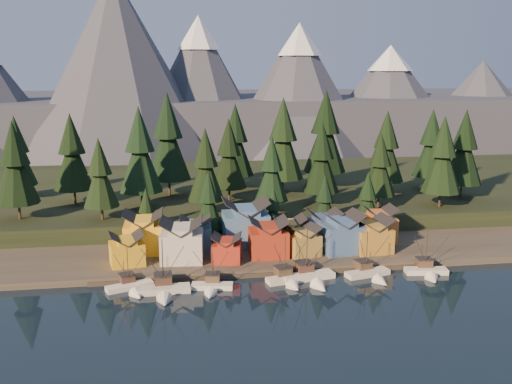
{
  "coord_description": "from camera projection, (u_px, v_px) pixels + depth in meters",
  "views": [
    {
      "loc": [
        -21.8,
        -104.06,
        45.84
      ],
      "look_at": [
        -1.14,
        30.0,
        16.18
      ],
      "focal_mm": 40.0,
      "sensor_mm": 36.0,
      "label": 1
    }
  ],
  "objects": [
    {
      "name": "tree_hill_0",
      "position": [
        15.0,
        166.0,
        150.12
      ],
      "size": [
        11.37,
        11.37,
        26.49
      ],
      "color": "#332319",
      "rests_on": "hillside"
    },
    {
      "name": "tree_hill_3",
      "position": [
        140.0,
        153.0,
        162.25
      ],
      "size": [
        12.65,
        12.65,
        29.47
      ],
      "color": "#332319",
      "rests_on": "hillside"
    },
    {
      "name": "house_front_5",
      "position": [
        342.0,
        231.0,
        139.05
      ],
      "size": [
        10.41,
        9.66,
        9.96
      ],
      "rotation": [
        0.0,
        0.0,
        0.11
      ],
      "color": "#3B5C8C",
      "rests_on": "shore_strip"
    },
    {
      "name": "shore_strip",
      "position": [
        254.0,
        240.0,
        151.97
      ],
      "size": [
        400.0,
        50.0,
        1.5
      ],
      "primitive_type": "cube",
      "color": "#393229",
      "rests_on": "ground"
    },
    {
      "name": "house_front_6",
      "position": [
        372.0,
        233.0,
        139.63
      ],
      "size": [
        9.43,
        9.0,
        8.74
      ],
      "rotation": [
        0.0,
        0.0,
        0.09
      ],
      "color": "#A77B2B",
      "rests_on": "shore_strip"
    },
    {
      "name": "boat_6",
      "position": [
        428.0,
        266.0,
        128.21
      ],
      "size": [
        10.03,
        10.69,
        11.52
      ],
      "rotation": [
        0.0,
        0.0,
        -0.13
      ],
      "color": "silver",
      "rests_on": "ground"
    },
    {
      "name": "ground",
      "position": [
        285.0,
        303.0,
        113.51
      ],
      "size": [
        500.0,
        500.0,
        0.0
      ],
      "primitive_type": "plane",
      "color": "black",
      "rests_on": "ground"
    },
    {
      "name": "house_back_0",
      "position": [
        144.0,
        231.0,
        138.81
      ],
      "size": [
        9.6,
        9.23,
        10.26
      ],
      "rotation": [
        0.0,
        0.0,
        -0.02
      ],
      "color": "yellow",
      "rests_on": "shore_strip"
    },
    {
      "name": "tree_shore_3",
      "position": [
        324.0,
        202.0,
        152.68
      ],
      "size": [
        7.2,
        7.2,
        16.77
      ],
      "color": "#332319",
      "rests_on": "shore_strip"
    },
    {
      "name": "tree_hill_1",
      "position": [
        72.0,
        155.0,
        167.28
      ],
      "size": [
        11.63,
        11.63,
        27.09
      ],
      "color": "#332319",
      "rests_on": "hillside"
    },
    {
      "name": "tree_hill_9",
      "position": [
        321.0,
        160.0,
        165.7
      ],
      "size": [
        10.68,
        10.68,
        24.87
      ],
      "color": "#332319",
      "rests_on": "hillside"
    },
    {
      "name": "tree_shore_4",
      "position": [
        367.0,
        200.0,
        154.44
      ],
      "size": [
        7.32,
        7.32,
        17.06
      ],
      "color": "#332319",
      "rests_on": "shore_strip"
    },
    {
      "name": "dock",
      "position": [
        270.0,
        272.0,
        129.34
      ],
      "size": [
        80.0,
        4.0,
        1.0
      ],
      "primitive_type": "cube",
      "color": "#443C31",
      "rests_on": "ground"
    },
    {
      "name": "boat_3",
      "position": [
        288.0,
        273.0,
        123.18
      ],
      "size": [
        9.27,
        9.89,
        11.57
      ],
      "rotation": [
        0.0,
        0.0,
        0.22
      ],
      "color": "beige",
      "rests_on": "ground"
    },
    {
      "name": "tree_hill_2",
      "position": [
        100.0,
        175.0,
        150.04
      ],
      "size": [
        9.48,
        9.48,
        22.09
      ],
      "color": "#332319",
      "rests_on": "hillside"
    },
    {
      "name": "boat_2",
      "position": [
        212.0,
        281.0,
        119.49
      ],
      "size": [
        9.3,
        9.85,
        10.63
      ],
      "rotation": [
        0.0,
        0.0,
        -0.17
      ],
      "color": "silver",
      "rests_on": "ground"
    },
    {
      "name": "house_front_0",
      "position": [
        127.0,
        248.0,
        130.5
      ],
      "size": [
        8.72,
        8.4,
        7.5
      ],
      "rotation": [
        0.0,
        0.0,
        0.19
      ],
      "color": "gold",
      "rests_on": "shore_strip"
    },
    {
      "name": "tree_hill_4",
      "position": [
        168.0,
        139.0,
        177.53
      ],
      "size": [
        14.1,
        14.1,
        32.85
      ],
      "color": "#332319",
      "rests_on": "hillside"
    },
    {
      "name": "house_front_3",
      "position": [
        268.0,
        236.0,
        136.52
      ],
      "size": [
        9.21,
        8.79,
        9.19
      ],
      "rotation": [
        0.0,
        0.0,
        -0.02
      ],
      "color": "maroon",
      "rests_on": "shore_strip"
    },
    {
      "name": "boat_4",
      "position": [
        311.0,
        272.0,
        124.45
      ],
      "size": [
        12.71,
        13.46,
        12.67
      ],
      "rotation": [
        0.0,
        0.0,
        0.19
      ],
      "color": "silver",
      "rests_on": "ground"
    },
    {
      "name": "house_front_1",
      "position": [
        182.0,
        239.0,
        132.81
      ],
      "size": [
        10.45,
        10.1,
        10.01
      ],
      "rotation": [
        0.0,
        0.0,
        -0.09
      ],
      "color": "beige",
      "rests_on": "shore_strip"
    },
    {
      "name": "tree_shore_1",
      "position": [
        209.0,
        202.0,
        147.87
      ],
      "size": [
        7.94,
        7.94,
        18.51
      ],
      "color": "#332319",
      "rests_on": "shore_strip"
    },
    {
      "name": "tree_shore_0",
      "position": [
        147.0,
        213.0,
        145.95
      ],
      "size": [
        6.24,
        6.24,
        14.53
      ],
      "color": "#332319",
      "rests_on": "shore_strip"
    },
    {
      "name": "tree_hill_8",
      "position": [
        283.0,
        142.0,
        180.22
      ],
      "size": [
        13.27,
        13.27,
        30.92
      ],
      "color": "#332319",
      "rests_on": "hillside"
    },
    {
      "name": "boat_1",
      "position": [
        164.0,
        284.0,
        117.05
      ],
      "size": [
        11.35,
        12.3,
        12.66
      ],
      "rotation": [
        0.0,
        0.0,
        0.04
      ],
      "color": "beige",
      "rests_on": "ground"
    },
    {
      "name": "house_back_5",
      "position": [
        379.0,
        223.0,
        147.97
      ],
      "size": [
        8.73,
        8.82,
        9.2
      ],
      "rotation": [
        0.0,
        0.0,
        -0.07
      ],
      "color": "#AE652C",
      "rests_on": "shore_strip"
    },
    {
      "name": "tree_hill_14",
      "position": [
        431.0,
        146.0,
        188.15
      ],
      "size": [
        11.48,
        11.48,
        26.74
      ],
      "color": "#332319",
      "rests_on": "hillside"
    },
    {
      "name": "tree_hill_16",
      "position": [
        17.0,
        154.0,
        174.41
      ],
      "size": [
        11.07,
        11.07,
        25.79
      ],
      "color": "#332319",
      "rests_on": "hillside"
    },
    {
      "name": "house_back_4",
      "position": [
        324.0,
        227.0,
        145.1
      ],
      "size": [
        8.31,
        7.99,
        8.91
      ],
      "rotation": [
        0.0,
        0.0,
        0.02
      ],
      "color": "navy",
      "rests_on": "shore_strip"
    },
    {
      "name": "tree_hill_12",
      "position": [
        386.0,
        149.0,
        179.66
      ],
      "size": [
        11.56,
        11.56,
        26.92
      ],
      "color": "#332319",
      "rests_on": "hillside"
    },
    {
      "name": "hillside",
      "position": [
        233.0,
        192.0,
        199.77
      ],
      "size": [
        420.0,
        100.0,
        6.0
      ],
      "primitive_type": "cube",
      "color": "black",
      "rests_on": "ground"
    },
    {
      "name": "house_front_4",
      "position": [
        302.0,
        239.0,
        137.38
      ],
      "size": [
        8.84,
        9.25,
        7.35
      ],
      "rotation": [
        0.0,
        0.0,
        0.25
      ],
      "color": "#A28239",
      "rests_on": "shore_strip"
    },
    {
      "name": "tree_hill_15",
      "position": [
        235.0,
        143.0,
        188.07
      ],
      "size": [
        12.23,
        12.23,
        28.49
      ],
      "color": "#332319",
      "rests_on": "hillside"
    },
    {
      "name": "tree_hill_5",
      "position": [
        206.0,
        167.0,
        155.92
      ],
      "size": [
        10.31,
        10.31,
        24.01
      ],
      "color": "#332319",
      "rests_on": "hillside"
    },
    {
      "name": "tree_hill_10",
      "position": [
        325.0,
        135.0,
        190.1
      ],
      "size": [
        14.11,
        14.11,
        32.87
      ],
      "color": "#332319",
      "rests_on": "hillside"
    },
    {
      "name": "house_front_2",
      "position": [
        227.0,
        247.0,
        132.58
      ],
      "size": [
        7.82,
        7.86,
        6.49
      ],
      "rotation": [
        0.0,
        0.0,
        -0.2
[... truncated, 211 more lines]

